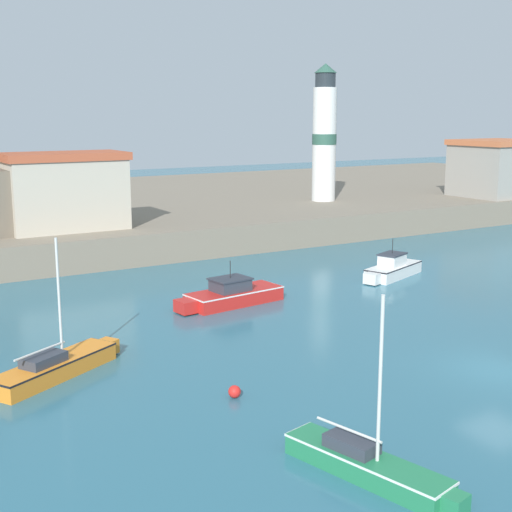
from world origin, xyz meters
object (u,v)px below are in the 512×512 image
motorboat_white_4 (392,269)px  harbor_shed_mid_row (498,168)px  sailboat_orange_0 (56,366)px  lighthouse (324,135)px  sailboat_green_1 (367,463)px  harbor_shed_near_wharf (65,191)px  mooring_buoy (235,392)px  motorboat_red_2 (231,295)px

motorboat_white_4 → harbor_shed_mid_row: (24.93, 13.86, 4.15)m
sailboat_orange_0 → lighthouse: bearing=39.4°
sailboat_orange_0 → sailboat_green_1: sailboat_orange_0 is taller
sailboat_orange_0 → harbor_shed_near_wharf: bearing=72.4°
sailboat_orange_0 → lighthouse: 40.40m
lighthouse → harbor_shed_near_wharf: size_ratio=1.49×
harbor_shed_mid_row → mooring_buoy: bearing=-149.2°
sailboat_orange_0 → motorboat_white_4: (21.78, 6.04, 0.10)m
mooring_buoy → harbor_shed_near_wharf: size_ratio=0.06×
mooring_buoy → motorboat_red_2: bearing=61.5°
mooring_buoy → motorboat_white_4: bearing=33.3°
mooring_buoy → harbor_shed_mid_row: (42.01, 25.07, 4.45)m
lighthouse → mooring_buoy: bearing=-130.6°
motorboat_red_2 → mooring_buoy: size_ratio=13.72×
sailboat_orange_0 → mooring_buoy: (4.70, -5.18, -0.21)m
motorboat_red_2 → mooring_buoy: 12.25m
sailboat_green_1 → harbor_shed_near_wharf: 33.20m
mooring_buoy → harbor_shed_mid_row: harbor_shed_mid_row is taller
motorboat_red_2 → harbor_shed_near_wharf: harbor_shed_near_wharf is taller
harbor_shed_near_wharf → harbor_shed_mid_row: bearing=-1.7°
sailboat_orange_0 → mooring_buoy: size_ratio=12.84×
lighthouse → harbor_shed_mid_row: size_ratio=1.61×
motorboat_red_2 → lighthouse: (20.18, 19.63, 7.22)m
harbor_shed_near_wharf → motorboat_red_2: bearing=-76.2°
motorboat_red_2 → motorboat_white_4: 11.25m
sailboat_orange_0 → sailboat_green_1: 12.84m
harbor_shed_near_wharf → motorboat_white_4: bearing=-45.0°
motorboat_red_2 → lighthouse: 29.06m
sailboat_green_1 → lighthouse: lighthouse is taller
lighthouse → harbor_shed_mid_row: lighthouse is taller
sailboat_green_1 → motorboat_red_2: bearing=72.6°
motorboat_red_2 → harbor_shed_mid_row: (36.18, 14.31, 4.16)m
sailboat_green_1 → harbor_shed_near_wharf: size_ratio=0.70×
sailboat_orange_0 → motorboat_red_2: (10.53, 5.59, 0.08)m
sailboat_green_1 → sailboat_orange_0: bearing=113.3°
motorboat_red_2 → lighthouse: lighthouse is taller
motorboat_white_4 → sailboat_green_1: bearing=-133.1°
lighthouse → harbor_shed_mid_row: 17.14m
sailboat_orange_0 → harbor_shed_near_wharf: size_ratio=0.72×
sailboat_green_1 → mooring_buoy: (-0.39, 6.61, -0.18)m
sailboat_green_1 → motorboat_red_2: 18.21m
sailboat_orange_0 → sailboat_green_1: size_ratio=1.04×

